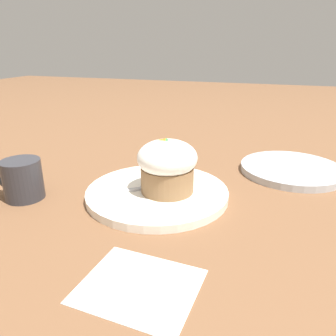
{
  "coord_description": "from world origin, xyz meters",
  "views": [
    {
      "loc": [
        -0.2,
        0.53,
        0.27
      ],
      "look_at": [
        -0.02,
        -0.0,
        0.06
      ],
      "focal_mm": 35.0,
      "sensor_mm": 36.0,
      "label": 1
    }
  ],
  "objects": [
    {
      "name": "spoon",
      "position": [
        0.03,
        0.01,
        0.02
      ],
      "size": [
        0.12,
        0.09,
        0.01
      ],
      "color": "#B7B7BC",
      "rests_on": "dessert_plate"
    },
    {
      "name": "side_plate",
      "position": [
        -0.25,
        -0.21,
        0.01
      ],
      "size": [
        0.23,
        0.23,
        0.02
      ],
      "color": "#B2B7BC",
      "rests_on": "ground_plane"
    },
    {
      "name": "ground_plane",
      "position": [
        0.0,
        0.0,
        0.0
      ],
      "size": [
        4.0,
        4.0,
        0.0
      ],
      "primitive_type": "plane",
      "color": "brown"
    },
    {
      "name": "coffee_cup",
      "position": [
        0.24,
        0.08,
        0.04
      ],
      "size": [
        0.1,
        0.07,
        0.08
      ],
      "color": "#2D2D33",
      "rests_on": "ground_plane"
    },
    {
      "name": "carrot_cake",
      "position": [
        -0.02,
        -0.0,
        0.07
      ],
      "size": [
        0.11,
        0.11,
        0.1
      ],
      "color": "olive",
      "rests_on": "dessert_plate"
    },
    {
      "name": "paper_napkin",
      "position": [
        -0.07,
        0.24,
        0.0
      ],
      "size": [
        0.15,
        0.13,
        0.0
      ],
      "color": "white",
      "rests_on": "ground_plane"
    },
    {
      "name": "dessert_plate",
      "position": [
        0.0,
        0.0,
        0.01
      ],
      "size": [
        0.27,
        0.27,
        0.02
      ],
      "color": "white",
      "rests_on": "ground_plane"
    }
  ]
}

